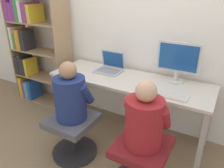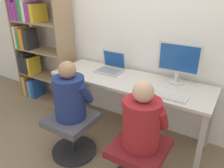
{
  "view_description": "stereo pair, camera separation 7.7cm",
  "coord_description": "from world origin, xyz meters",
  "px_view_note": "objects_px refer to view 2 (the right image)",
  "views": [
    {
      "loc": [
        0.96,
        -1.77,
        1.71
      ],
      "look_at": [
        -0.13,
        0.14,
        0.72
      ],
      "focal_mm": 35.0,
      "sensor_mm": 36.0,
      "label": 1
    },
    {
      "loc": [
        1.03,
        -1.73,
        1.71
      ],
      "look_at": [
        -0.13,
        0.14,
        0.72
      ],
      "focal_mm": 35.0,
      "sensor_mm": 36.0,
      "label": 2
    }
  ],
  "objects_px": {
    "keyboard": "(166,95)",
    "office_chair_left": "(139,161)",
    "office_chair_right": "(73,131)",
    "person_at_laptop": "(70,95)",
    "desktop_monitor": "(178,62)",
    "laptop": "(111,67)",
    "bookshelf": "(35,47)",
    "person_at_monitor": "(142,120)"
  },
  "relations": [
    {
      "from": "office_chair_left",
      "to": "person_at_laptop",
      "type": "relative_size",
      "value": 0.81
    },
    {
      "from": "person_at_laptop",
      "to": "desktop_monitor",
      "type": "bearing_deg",
      "value": 43.61
    },
    {
      "from": "laptop",
      "to": "office_chair_right",
      "type": "xyz_separation_m",
      "value": [
        -0.04,
        -0.72,
        -0.52
      ]
    },
    {
      "from": "laptop",
      "to": "office_chair_left",
      "type": "bearing_deg",
      "value": -44.22
    },
    {
      "from": "office_chair_right",
      "to": "desktop_monitor",
      "type": "bearing_deg",
      "value": 43.77
    },
    {
      "from": "office_chair_left",
      "to": "person_at_monitor",
      "type": "distance_m",
      "value": 0.44
    },
    {
      "from": "keyboard",
      "to": "office_chair_right",
      "type": "relative_size",
      "value": 0.81
    },
    {
      "from": "keyboard",
      "to": "bookshelf",
      "type": "xyz_separation_m",
      "value": [
        -2.16,
        0.3,
        0.1
      ]
    },
    {
      "from": "laptop",
      "to": "office_chair_left",
      "type": "xyz_separation_m",
      "value": [
        0.76,
        -0.74,
        -0.52
      ]
    },
    {
      "from": "desktop_monitor",
      "to": "person_at_monitor",
      "type": "bearing_deg",
      "value": -92.38
    },
    {
      "from": "keyboard",
      "to": "office_chair_left",
      "type": "xyz_separation_m",
      "value": [
        -0.05,
        -0.44,
        -0.49
      ]
    },
    {
      "from": "person_at_monitor",
      "to": "person_at_laptop",
      "type": "distance_m",
      "value": 0.8
    },
    {
      "from": "person_at_laptop",
      "to": "keyboard",
      "type": "bearing_deg",
      "value": 25.92
    },
    {
      "from": "laptop",
      "to": "person_at_laptop",
      "type": "relative_size",
      "value": 0.52
    },
    {
      "from": "person_at_monitor",
      "to": "person_at_laptop",
      "type": "relative_size",
      "value": 0.97
    },
    {
      "from": "keyboard",
      "to": "person_at_monitor",
      "type": "bearing_deg",
      "value": -96.57
    },
    {
      "from": "office_chair_right",
      "to": "person_at_monitor",
      "type": "relative_size",
      "value": 0.83
    },
    {
      "from": "desktop_monitor",
      "to": "keyboard",
      "type": "height_order",
      "value": "desktop_monitor"
    },
    {
      "from": "person_at_monitor",
      "to": "bookshelf",
      "type": "height_order",
      "value": "bookshelf"
    },
    {
      "from": "desktop_monitor",
      "to": "laptop",
      "type": "bearing_deg",
      "value": -174.3
    },
    {
      "from": "office_chair_left",
      "to": "person_at_laptop",
      "type": "distance_m",
      "value": 0.91
    },
    {
      "from": "person_at_monitor",
      "to": "office_chair_right",
      "type": "bearing_deg",
      "value": 178.71
    },
    {
      "from": "desktop_monitor",
      "to": "laptop",
      "type": "height_order",
      "value": "desktop_monitor"
    },
    {
      "from": "person_at_monitor",
      "to": "bookshelf",
      "type": "relative_size",
      "value": 0.36
    },
    {
      "from": "keyboard",
      "to": "office_chair_left",
      "type": "distance_m",
      "value": 0.66
    },
    {
      "from": "office_chair_right",
      "to": "person_at_laptop",
      "type": "bearing_deg",
      "value": 90.0
    },
    {
      "from": "keyboard",
      "to": "person_at_laptop",
      "type": "relative_size",
      "value": 0.66
    },
    {
      "from": "person_at_laptop",
      "to": "bookshelf",
      "type": "xyz_separation_m",
      "value": [
        -1.31,
        0.71,
        0.15
      ]
    },
    {
      "from": "person_at_laptop",
      "to": "person_at_monitor",
      "type": "bearing_deg",
      "value": -1.62
    },
    {
      "from": "keyboard",
      "to": "person_at_monitor",
      "type": "distance_m",
      "value": 0.44
    },
    {
      "from": "office_chair_right",
      "to": "person_at_laptop",
      "type": "relative_size",
      "value": 0.81
    },
    {
      "from": "office_chair_right",
      "to": "keyboard",
      "type": "bearing_deg",
      "value": 26.18
    },
    {
      "from": "person_at_monitor",
      "to": "laptop",
      "type": "bearing_deg",
      "value": 135.95
    },
    {
      "from": "desktop_monitor",
      "to": "bookshelf",
      "type": "height_order",
      "value": "bookshelf"
    },
    {
      "from": "keyboard",
      "to": "desktop_monitor",
      "type": "bearing_deg",
      "value": 92.43
    },
    {
      "from": "desktop_monitor",
      "to": "keyboard",
      "type": "relative_size",
      "value": 1.12
    },
    {
      "from": "office_chair_left",
      "to": "bookshelf",
      "type": "height_order",
      "value": "bookshelf"
    },
    {
      "from": "keyboard",
      "to": "office_chair_right",
      "type": "bearing_deg",
      "value": -153.82
    },
    {
      "from": "desktop_monitor",
      "to": "office_chair_left",
      "type": "distance_m",
      "value": 1.08
    },
    {
      "from": "desktop_monitor",
      "to": "office_chair_left",
      "type": "bearing_deg",
      "value": -92.37
    },
    {
      "from": "keyboard",
      "to": "office_chair_left",
      "type": "height_order",
      "value": "keyboard"
    },
    {
      "from": "office_chair_right",
      "to": "person_at_laptop",
      "type": "xyz_separation_m",
      "value": [
        0.0,
        0.0,
        0.44
      ]
    }
  ]
}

